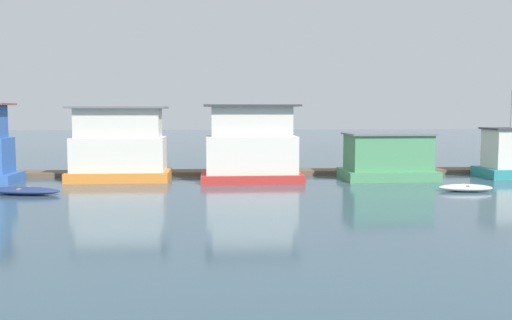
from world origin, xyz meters
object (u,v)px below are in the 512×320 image
at_px(mooring_post_near_left, 10,162).
at_px(houseboat_orange, 119,147).
at_px(dinghy_white, 465,188).
at_px(dinghy_navy, 24,191).
at_px(houseboat_red, 251,147).
at_px(mooring_post_near_right, 251,167).
at_px(houseboat_green, 387,157).

bearing_deg(mooring_post_near_left, houseboat_orange, -12.09).
distance_m(dinghy_white, mooring_post_near_left, 29.13).
relative_size(dinghy_navy, dinghy_white, 1.39).
distance_m(dinghy_navy, dinghy_white, 24.63).
bearing_deg(houseboat_red, mooring_post_near_right, 86.16).
height_order(dinghy_navy, mooring_post_near_right, mooring_post_near_right).
height_order(houseboat_red, mooring_post_near_left, houseboat_red).
height_order(dinghy_navy, dinghy_white, dinghy_white).
distance_m(houseboat_orange, dinghy_navy, 7.60).
xyz_separation_m(dinghy_navy, mooring_post_near_left, (-3.30, 7.60, 0.88)).
height_order(houseboat_red, dinghy_white, houseboat_red).
height_order(houseboat_orange, houseboat_red, houseboat_red).
xyz_separation_m(houseboat_green, dinghy_navy, (-21.95, -5.35, -1.25)).
relative_size(houseboat_orange, houseboat_red, 1.00).
height_order(houseboat_orange, mooring_post_near_right, houseboat_orange).
xyz_separation_m(dinghy_white, mooring_post_near_left, (-27.92, 8.28, 0.88)).
relative_size(houseboat_green, dinghy_white, 1.89).
distance_m(houseboat_orange, mooring_post_near_left, 7.77).
distance_m(houseboat_green, dinghy_navy, 22.63).
bearing_deg(mooring_post_near_right, dinghy_white, -35.44).
bearing_deg(houseboat_red, dinghy_white, -26.09).
bearing_deg(mooring_post_near_left, houseboat_green, -5.11).
distance_m(houseboat_red, houseboat_green, 9.17).
distance_m(houseboat_red, dinghy_navy, 13.95).
bearing_deg(houseboat_orange, dinghy_navy, -125.16).
bearing_deg(houseboat_red, houseboat_orange, 174.10).
xyz_separation_m(dinghy_white, mooring_post_near_right, (-11.63, 8.28, 0.47)).
xyz_separation_m(houseboat_orange, mooring_post_near_right, (8.77, 1.61, -1.53)).
distance_m(houseboat_red, mooring_post_near_right, 2.95).
bearing_deg(dinghy_navy, mooring_post_near_left, 113.43).
bearing_deg(dinghy_white, mooring_post_near_left, 163.48).
xyz_separation_m(dinghy_navy, dinghy_white, (24.62, -0.67, 0.00)).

